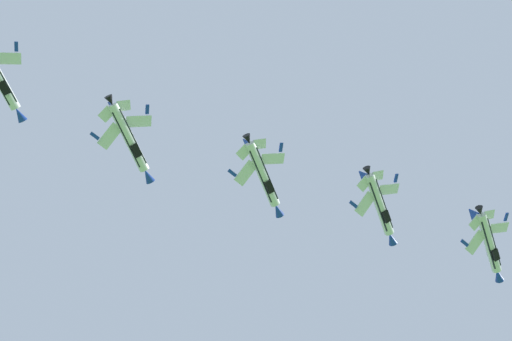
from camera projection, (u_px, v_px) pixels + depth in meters
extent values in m
cylinder|color=white|center=(489.00, 243.00, 115.26)|extent=(7.31, 11.32, 1.70)
cube|color=black|center=(491.00, 244.00, 114.83)|extent=(6.19, 9.53, 0.94)
cone|color=#1938A8|center=(498.00, 275.00, 117.88)|extent=(2.53, 2.86, 1.56)
cone|color=black|center=(480.00, 211.00, 112.78)|extent=(1.97, 2.06, 1.36)
ellipsoid|color=#192333|center=(490.00, 254.00, 116.80)|extent=(2.82, 3.50, 1.45)
cube|color=black|center=(495.00, 254.00, 115.32)|extent=(2.24, 2.58, 1.21)
cube|color=white|center=(476.00, 242.00, 113.94)|extent=(3.73, 4.33, 1.85)
cube|color=#1938A8|center=(465.00, 243.00, 113.04)|extent=(1.67, 1.38, 0.44)
cube|color=white|center=(499.00, 228.00, 115.16)|extent=(3.97, 1.97, 1.85)
cube|color=#1938A8|center=(506.00, 217.00, 115.24)|extent=(0.64, 1.61, 0.44)
cube|color=white|center=(475.00, 223.00, 113.03)|extent=(2.63, 2.69, 1.02)
cube|color=white|center=(489.00, 215.00, 113.74)|extent=(2.28, 1.94, 1.02)
cube|color=#1938A8|center=(476.00, 217.00, 115.12)|extent=(2.32, 2.86, 2.47)
cylinder|color=white|center=(379.00, 205.00, 113.93)|extent=(7.31, 11.32, 1.70)
cube|color=black|center=(381.00, 205.00, 113.51)|extent=(6.18, 9.53, 1.00)
cone|color=#1938A8|center=(391.00, 238.00, 116.55)|extent=(2.53, 2.86, 1.56)
cone|color=black|center=(368.00, 172.00, 111.45)|extent=(1.97, 2.06, 1.36)
ellipsoid|color=#192333|center=(382.00, 216.00, 115.46)|extent=(2.84, 3.51, 1.48)
cube|color=black|center=(386.00, 216.00, 114.00)|extent=(2.26, 2.58, 1.24)
cube|color=white|center=(365.00, 204.00, 112.48)|extent=(3.69, 4.26, 2.05)
cube|color=#1938A8|center=(353.00, 204.00, 111.48)|extent=(1.67, 1.38, 0.46)
cube|color=white|center=(389.00, 189.00, 113.96)|extent=(3.88, 1.97, 2.05)
cube|color=#1938A8|center=(396.00, 178.00, 114.14)|extent=(0.64, 1.61, 0.46)
cube|color=white|center=(364.00, 184.00, 111.62)|extent=(2.60, 2.66, 1.12)
cube|color=white|center=(378.00, 176.00, 112.48)|extent=(2.23, 1.94, 1.12)
cube|color=#1938A8|center=(365.00, 179.00, 113.77)|extent=(2.43, 2.92, 2.42)
cylinder|color=white|center=(263.00, 174.00, 109.82)|extent=(7.31, 11.32, 1.70)
cube|color=black|center=(264.00, 175.00, 109.40)|extent=(6.19, 9.54, 0.92)
cone|color=#1938A8|center=(278.00, 210.00, 112.45)|extent=(2.53, 2.86, 1.56)
cone|color=black|center=(248.00, 139.00, 107.34)|extent=(1.97, 2.06, 1.36)
ellipsoid|color=#192333|center=(267.00, 187.00, 111.37)|extent=(2.81, 3.49, 1.43)
cube|color=black|center=(269.00, 187.00, 109.88)|extent=(2.24, 2.57, 1.19)
cube|color=white|center=(246.00, 173.00, 108.55)|extent=(3.75, 4.36, 1.77)
cube|color=#1938A8|center=(232.00, 173.00, 107.69)|extent=(1.67, 1.38, 0.43)
cube|color=white|center=(273.00, 159.00, 109.67)|extent=(4.00, 1.97, 1.77)
cube|color=#1938A8|center=(281.00, 147.00, 109.71)|extent=(0.64, 1.61, 0.43)
cube|color=white|center=(244.00, 152.00, 107.62)|extent=(2.64, 2.70, 0.98)
cube|color=white|center=(260.00, 144.00, 108.27)|extent=(2.29, 1.94, 0.98)
cube|color=#1938A8|center=(249.00, 147.00, 109.70)|extent=(2.28, 2.84, 2.48)
cylinder|color=white|center=(129.00, 138.00, 105.64)|extent=(7.31, 11.32, 1.70)
cube|color=black|center=(130.00, 138.00, 105.23)|extent=(6.18, 9.53, 1.00)
cone|color=#1938A8|center=(148.00, 176.00, 108.27)|extent=(2.53, 2.86, 1.56)
cone|color=black|center=(110.00, 101.00, 103.16)|extent=(1.97, 2.06, 1.36)
ellipsoid|color=#192333|center=(135.00, 151.00, 107.18)|extent=(2.84, 3.51, 1.47)
cube|color=black|center=(136.00, 150.00, 105.72)|extent=(2.26, 2.58, 1.24)
cube|color=white|center=(110.00, 136.00, 104.21)|extent=(3.69, 4.27, 2.04)
cube|color=#1938A8|center=(95.00, 136.00, 103.22)|extent=(1.67, 1.38, 0.46)
cube|color=white|center=(139.00, 121.00, 105.66)|extent=(3.89, 1.97, 2.04)
cube|color=#1938A8|center=(147.00, 109.00, 105.83)|extent=(0.64, 1.61, 0.46)
cube|color=white|center=(106.00, 114.00, 103.34)|extent=(2.61, 2.66, 1.12)
cube|color=white|center=(124.00, 106.00, 104.19)|extent=(2.24, 1.94, 1.12)
cube|color=#1938A8|center=(113.00, 110.00, 105.48)|extent=(2.42, 2.92, 2.42)
cone|color=#1938A8|center=(19.00, 114.00, 107.72)|extent=(2.53, 2.86, 1.56)
ellipsoid|color=#192333|center=(6.00, 89.00, 106.64)|extent=(2.82, 3.50, 1.44)
cube|color=black|center=(4.00, 88.00, 105.16)|extent=(2.24, 2.57, 1.21)
cube|color=white|center=(7.00, 58.00, 104.99)|extent=(3.97, 1.97, 1.84)
cube|color=#1938A8|center=(16.00, 47.00, 105.06)|extent=(0.64, 1.61, 0.44)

